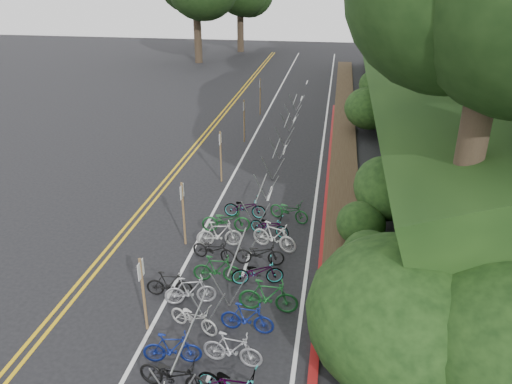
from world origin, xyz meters
TOP-DOWN VIEW (x-y plane):
  - ground at (0.00, 0.00)m, footprint 120.00×120.00m
  - road_markings at (0.63, 10.10)m, footprint 7.47×80.00m
  - red_curb at (5.70, 12.00)m, footprint 0.25×28.00m
  - embankment at (12.96, 19.04)m, footprint 14.30×48.14m
  - bike_rack_front at (2.54, -0.79)m, footprint 1.12×3.27m
  - bike_racks_rest at (3.00, 13.00)m, footprint 1.14×23.00m
  - signpost_near at (0.90, 0.21)m, footprint 0.08×0.40m
  - signposts_rest at (0.60, 14.00)m, footprint 0.08×18.40m
  - bike_front at (1.06, 1.82)m, footprint 0.52×1.50m
  - bike_valet at (3.00, 2.18)m, footprint 3.43×12.32m

SIDE VIEW (x-z plane):
  - ground at x=0.00m, z-range 0.00..0.00m
  - road_markings at x=0.63m, z-range 0.00..0.01m
  - red_curb at x=5.70m, z-range 0.00..0.10m
  - bike_front at x=1.06m, z-range 0.00..0.89m
  - bike_valet at x=3.00m, z-range -0.07..1.03m
  - bike_rack_front at x=2.54m, z-range 0.28..1.40m
  - bike_racks_rest at x=3.00m, z-range 0.27..1.44m
  - signpost_near at x=0.90m, z-range 0.17..2.52m
  - signposts_rest at x=0.60m, z-range 0.18..2.68m
  - embankment at x=12.96m, z-range -1.99..7.12m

